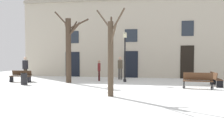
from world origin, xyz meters
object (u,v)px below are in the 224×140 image
(person_crossing_plaza, at_px, (99,69))
(tree_near_facade, at_px, (111,54))
(tree_left_of_center, at_px, (69,47))
(bench_back_to_back_right, at_px, (198,80))
(streetlamp, at_px, (125,51))
(person_near_bench, at_px, (120,67))
(bench_near_center_tree, at_px, (21,76))
(bench_by_litter_bin, at_px, (215,79))
(person_strolling, at_px, (25,67))
(litter_bin, at_px, (24,79))

(person_crossing_plaza, bearing_deg, tree_near_facade, 4.91)
(tree_left_of_center, height_order, bench_back_to_back_right, tree_left_of_center)
(streetlamp, xyz_separation_m, person_near_bench, (-0.67, 1.81, -1.22))
(bench_near_center_tree, height_order, person_near_bench, person_near_bench)
(person_crossing_plaza, bearing_deg, bench_back_to_back_right, 50.53)
(bench_back_to_back_right, bearing_deg, person_near_bench, 145.22)
(bench_back_to_back_right, distance_m, person_crossing_plaza, 7.63)
(bench_by_litter_bin, distance_m, person_near_bench, 7.48)
(person_near_bench, bearing_deg, tree_left_of_center, 38.21)
(bench_near_center_tree, height_order, bench_by_litter_bin, bench_by_litter_bin)
(bench_back_to_back_right, xyz_separation_m, person_crossing_plaza, (-6.87, 3.29, 0.40))
(person_strolling, bearing_deg, tree_near_facade, -28.31)
(tree_left_of_center, bearing_deg, tree_near_facade, -52.30)
(tree_near_facade, xyz_separation_m, person_crossing_plaza, (-2.41, 7.10, -1.14))
(bench_back_to_back_right, relative_size, bench_by_litter_bin, 0.92)
(tree_left_of_center, xyz_separation_m, person_strolling, (-3.98, 0.93, -1.52))
(tree_near_facade, relative_size, streetlamp, 1.18)
(bench_near_center_tree, relative_size, person_strolling, 0.87)
(tree_left_of_center, xyz_separation_m, streetlamp, (3.85, 1.31, -0.30))
(tree_near_facade, distance_m, person_crossing_plaza, 7.59)
(tree_left_of_center, xyz_separation_m, tree_near_facade, (4.21, -5.45, -0.53))
(litter_bin, bearing_deg, tree_left_of_center, 37.88)
(litter_bin, distance_m, person_near_bench, 7.57)
(bench_near_center_tree, distance_m, person_crossing_plaza, 5.79)
(bench_back_to_back_right, distance_m, person_strolling, 12.92)
(streetlamp, relative_size, person_strolling, 2.00)
(tree_near_facade, bearing_deg, bench_back_to_back_right, 40.55)
(bench_near_center_tree, relative_size, bench_by_litter_bin, 0.84)
(streetlamp, bearing_deg, bench_back_to_back_right, -31.46)
(bench_back_to_back_right, xyz_separation_m, bench_near_center_tree, (-12.28, 1.27, -0.05))
(person_near_bench, xyz_separation_m, person_crossing_plaza, (-1.38, -1.46, -0.16))
(streetlamp, relative_size, person_crossing_plaza, 2.29)
(person_strolling, bearing_deg, tree_left_of_center, -3.54)
(litter_bin, relative_size, person_crossing_plaza, 0.48)
(tree_left_of_center, relative_size, bench_near_center_tree, 3.11)
(bench_back_to_back_right, bearing_deg, litter_bin, -172.51)
(person_near_bench, bearing_deg, bench_by_litter_bin, 148.37)
(person_crossing_plaza, bearing_deg, bench_by_litter_bin, 64.04)
(tree_left_of_center, xyz_separation_m, person_crossing_plaza, (1.80, 1.65, -1.67))
(bench_by_litter_bin, distance_m, person_strolling, 13.94)
(tree_near_facade, bearing_deg, person_near_bench, 96.86)
(streetlamp, height_order, person_crossing_plaza, streetlamp)
(bench_back_to_back_right, bearing_deg, person_crossing_plaza, 160.52)
(bench_back_to_back_right, xyz_separation_m, bench_by_litter_bin, (1.25, 1.55, -0.01))
(person_strolling, bearing_deg, person_crossing_plaza, 16.75)
(streetlamp, relative_size, bench_by_litter_bin, 1.94)
(bench_back_to_back_right, bearing_deg, tree_left_of_center, 175.43)
(litter_bin, distance_m, person_crossing_plaza, 5.56)
(bench_by_litter_bin, relative_size, person_strolling, 1.03)
(streetlamp, height_order, litter_bin, streetlamp)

